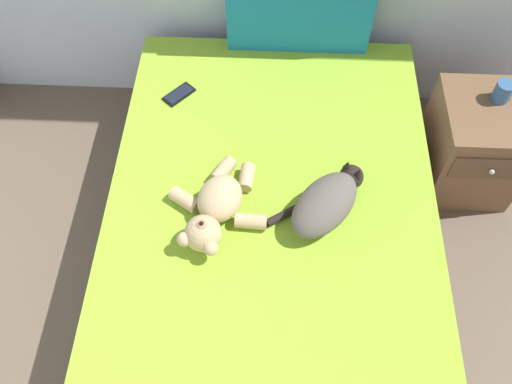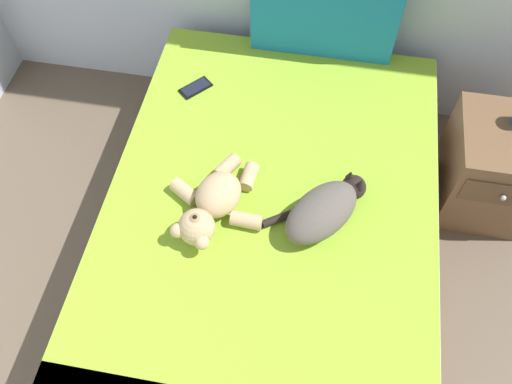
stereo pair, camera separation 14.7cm
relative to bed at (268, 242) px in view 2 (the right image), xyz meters
name	(u,v)px [view 2 (the right image)]	position (x,y,z in m)	size (l,w,h in m)	color
bed	(268,242)	(0.00, 0.00, 0.00)	(1.38, 2.07, 0.48)	brown
patterned_cushion	(326,6)	(0.10, 0.97, 0.50)	(0.67, 0.10, 0.51)	#1972AD
cat	(325,210)	(0.21, 0.01, 0.31)	(0.40, 0.40, 0.15)	#59514C
teddy_bear	(213,204)	(-0.22, -0.04, 0.31)	(0.40, 0.47, 0.15)	tan
cell_phone	(196,88)	(-0.44, 0.61, 0.25)	(0.15, 0.16, 0.01)	black
nightstand	(490,169)	(0.97, 0.55, 0.02)	(0.41, 0.47, 0.52)	brown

